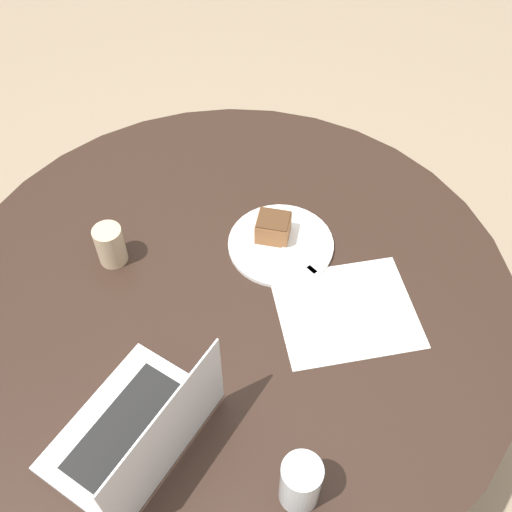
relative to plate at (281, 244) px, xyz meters
name	(u,v)px	position (x,y,z in m)	size (l,w,h in m)	color
ground_plane	(237,415)	(-0.07, -0.17, -0.72)	(12.00, 12.00, 0.00)	gray
dining_table	(232,316)	(-0.07, -0.17, -0.13)	(1.36, 1.36, 0.71)	black
paper_document	(346,311)	(0.20, -0.13, 0.00)	(0.40, 0.38, 0.00)	white
plate	(281,244)	(0.00, 0.00, 0.00)	(0.26, 0.26, 0.01)	white
cake_slice	(273,227)	(-0.03, 0.01, 0.04)	(0.09, 0.08, 0.06)	brown
fork	(296,257)	(0.05, -0.03, 0.01)	(0.16, 0.10, 0.00)	silver
coffee_glass	(110,245)	(-0.37, -0.18, 0.05)	(0.07, 0.07, 0.10)	#C6AD89
water_glass	(300,483)	(0.23, -0.56, 0.06)	(0.07, 0.07, 0.13)	silver
laptop	(140,432)	(-0.09, -0.57, 0.04)	(0.29, 0.36, 0.24)	silver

